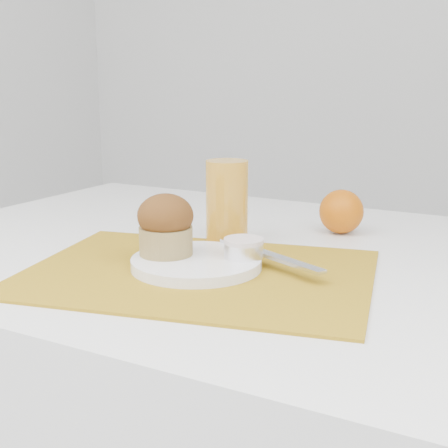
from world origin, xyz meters
The scene contains 10 objects.
placemat centered at (-0.02, -0.09, 0.75)m, with size 0.47×0.34×0.00m, color #A47A16.
plate centered at (-0.03, -0.08, 0.76)m, with size 0.18×0.18×0.01m, color white.
ramekin centered at (0.02, -0.04, 0.78)m, with size 0.05×0.05×0.02m, color white.
cream centered at (0.02, -0.04, 0.79)m, with size 0.06×0.06×0.01m, color silver.
raspberry_near centered at (0.00, -0.02, 0.78)m, with size 0.02×0.02×0.02m, color #57020C.
raspberry_far centered at (0.02, -0.02, 0.78)m, with size 0.02×0.02×0.02m, color #58020E.
butter_knife centered at (0.05, -0.02, 0.77)m, with size 0.21×0.02×0.01m, color silver.
orange centered at (0.08, 0.23, 0.79)m, with size 0.08×0.08×0.08m, color #CB5E07.
juice_glass centered at (-0.06, 0.07, 0.82)m, with size 0.07×0.07×0.13m, color gold.
muffin centered at (-0.08, -0.08, 0.81)m, with size 0.10×0.10×0.09m.
Camera 1 is at (0.40, -0.78, 1.01)m, focal length 50.00 mm.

